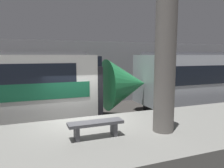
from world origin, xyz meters
The scene contains 5 objects.
ground_plane centered at (0.00, 0.00, 0.00)m, with size 120.00×120.00×0.00m, color #33302D.
platform centered at (0.00, -1.95, 0.54)m, with size 40.00×3.90×1.08m.
station_rear_barrier centered at (0.00, 6.80, 2.13)m, with size 50.00×0.15×4.25m.
support_pillar_near centered at (1.86, -2.29, 3.03)m, with size 0.60×0.60×3.90m.
platform_bench centered at (-0.15, -2.08, 1.42)m, with size 1.50×0.40×0.45m.
Camera 1 is at (-1.80, -7.53, 3.30)m, focal length 35.00 mm.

